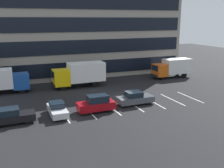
{
  "coord_description": "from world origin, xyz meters",
  "views": [
    {
      "loc": [
        -13.66,
        -29.99,
        10.02
      ],
      "look_at": [
        -0.55,
        1.82,
        1.4
      ],
      "focal_mm": 41.48,
      "sensor_mm": 36.0,
      "label": 1
    }
  ],
  "objects_px": {
    "box_truck_orange": "(172,67)",
    "sedan_black": "(11,116)",
    "sedan_silver": "(57,109)",
    "suv_maroon": "(96,104)",
    "sedan_charcoal": "(135,98)",
    "box_truck_blue": "(0,80)",
    "box_truck_yellow": "(80,73)"
  },
  "relations": [
    {
      "from": "box_truck_orange",
      "to": "sedan_black",
      "type": "bearing_deg",
      "value": -156.99
    },
    {
      "from": "sedan_silver",
      "to": "suv_maroon",
      "type": "height_order",
      "value": "suv_maroon"
    },
    {
      "from": "sedan_silver",
      "to": "sedan_charcoal",
      "type": "bearing_deg",
      "value": 1.18
    },
    {
      "from": "box_truck_orange",
      "to": "box_truck_blue",
      "type": "bearing_deg",
      "value": 179.17
    },
    {
      "from": "sedan_silver",
      "to": "sedan_black",
      "type": "height_order",
      "value": "sedan_black"
    },
    {
      "from": "box_truck_orange",
      "to": "sedan_silver",
      "type": "relative_size",
      "value": 1.76
    },
    {
      "from": "suv_maroon",
      "to": "box_truck_orange",
      "type": "bearing_deg",
      "value": 32.29
    },
    {
      "from": "box_truck_orange",
      "to": "sedan_charcoal",
      "type": "distance_m",
      "value": 16.93
    },
    {
      "from": "box_truck_yellow",
      "to": "suv_maroon",
      "type": "xyz_separation_m",
      "value": [
        -1.31,
        -11.39,
        -1.16
      ]
    },
    {
      "from": "box_truck_yellow",
      "to": "sedan_silver",
      "type": "xyz_separation_m",
      "value": [
        -5.57,
        -10.92,
        -1.39
      ]
    },
    {
      "from": "box_truck_blue",
      "to": "box_truck_orange",
      "type": "height_order",
      "value": "box_truck_blue"
    },
    {
      "from": "box_truck_yellow",
      "to": "suv_maroon",
      "type": "bearing_deg",
      "value": -96.55
    },
    {
      "from": "box_truck_blue",
      "to": "suv_maroon",
      "type": "bearing_deg",
      "value": -50.33
    },
    {
      "from": "sedan_silver",
      "to": "box_truck_yellow",
      "type": "bearing_deg",
      "value": 62.99
    },
    {
      "from": "sedan_charcoal",
      "to": "sedan_silver",
      "type": "distance_m",
      "value": 9.42
    },
    {
      "from": "sedan_black",
      "to": "suv_maroon",
      "type": "relative_size",
      "value": 1.06
    },
    {
      "from": "box_truck_blue",
      "to": "suv_maroon",
      "type": "height_order",
      "value": "box_truck_blue"
    },
    {
      "from": "box_truck_blue",
      "to": "sedan_charcoal",
      "type": "xyz_separation_m",
      "value": [
        15.01,
        -11.2,
        -1.18
      ]
    },
    {
      "from": "sedan_silver",
      "to": "box_truck_blue",
      "type": "bearing_deg",
      "value": 116.12
    },
    {
      "from": "sedan_black",
      "to": "box_truck_orange",
      "type": "bearing_deg",
      "value": 23.01
    },
    {
      "from": "box_truck_blue",
      "to": "sedan_silver",
      "type": "height_order",
      "value": "box_truck_blue"
    },
    {
      "from": "box_truck_blue",
      "to": "sedan_silver",
      "type": "relative_size",
      "value": 1.83
    },
    {
      "from": "sedan_black",
      "to": "suv_maroon",
      "type": "bearing_deg",
      "value": 0.03
    },
    {
      "from": "box_truck_yellow",
      "to": "sedan_charcoal",
      "type": "bearing_deg",
      "value": -70.24
    },
    {
      "from": "box_truck_yellow",
      "to": "sedan_silver",
      "type": "relative_size",
      "value": 1.97
    },
    {
      "from": "box_truck_orange",
      "to": "box_truck_yellow",
      "type": "relative_size",
      "value": 0.89
    },
    {
      "from": "box_truck_yellow",
      "to": "sedan_black",
      "type": "relative_size",
      "value": 1.81
    },
    {
      "from": "box_truck_orange",
      "to": "sedan_silver",
      "type": "height_order",
      "value": "box_truck_orange"
    },
    {
      "from": "box_truck_blue",
      "to": "sedan_charcoal",
      "type": "height_order",
      "value": "box_truck_blue"
    },
    {
      "from": "box_truck_blue",
      "to": "sedan_black",
      "type": "height_order",
      "value": "box_truck_blue"
    },
    {
      "from": "box_truck_blue",
      "to": "suv_maroon",
      "type": "distance_m",
      "value": 15.46
    },
    {
      "from": "sedan_charcoal",
      "to": "sedan_black",
      "type": "height_order",
      "value": "sedan_charcoal"
    }
  ]
}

